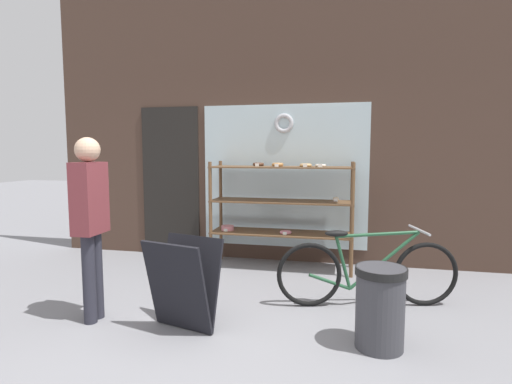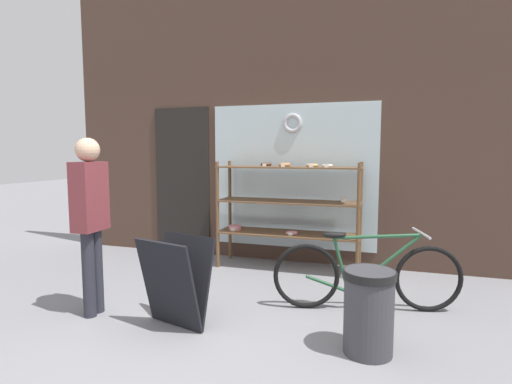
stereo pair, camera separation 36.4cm
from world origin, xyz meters
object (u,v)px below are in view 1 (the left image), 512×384
display_case (281,202)px  bicycle (367,272)px  pedestrian (90,215)px  trash_bin (380,304)px  sandwich_board (183,284)px

display_case → bicycle: 1.57m
bicycle → pedestrian: pedestrian is taller
bicycle → trash_bin: (0.05, -0.83, 0.00)m
bicycle → sandwich_board: size_ratio=2.26×
bicycle → display_case: bearing=119.4°
display_case → pedestrian: size_ratio=1.11×
pedestrian → trash_bin: size_ratio=2.56×
display_case → pedestrian: pedestrian is taller
pedestrian → display_case: bearing=-36.7°
trash_bin → sandwich_board: bearing=-179.5°
display_case → sandwich_board: 2.05m
display_case → pedestrian: 2.37m
display_case → bicycle: (1.01, -1.09, -0.50)m
pedestrian → trash_bin: (2.41, 0.02, -0.60)m
sandwich_board → trash_bin: sandwich_board is taller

